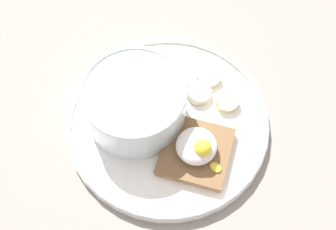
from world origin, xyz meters
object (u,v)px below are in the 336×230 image
at_px(toast_slice, 196,152).
at_px(banana_slice_back, 186,76).
at_px(oatmeal_bowl, 135,103).
at_px(poached_egg, 197,147).
at_px(banana_slice_front, 199,93).
at_px(banana_slice_left, 209,77).
at_px(banana_slice_right, 227,100).

height_order(toast_slice, banana_slice_back, banana_slice_back).
height_order(oatmeal_bowl, poached_egg, oatmeal_bowl).
xyz_separation_m(banana_slice_front, banana_slice_back, (-0.02, 0.03, 0.00)).
bearing_deg(oatmeal_bowl, poached_egg, -42.07).
bearing_deg(oatmeal_bowl, banana_slice_left, 24.16).
height_order(toast_slice, banana_slice_right, banana_slice_right).
height_order(poached_egg, banana_slice_front, poached_egg).
distance_m(toast_slice, banana_slice_front, 0.09).
distance_m(toast_slice, poached_egg, 0.02).
bearing_deg(oatmeal_bowl, toast_slice, -41.91).
bearing_deg(poached_egg, oatmeal_bowl, 137.93).
height_order(oatmeal_bowl, toast_slice, oatmeal_bowl).
xyz_separation_m(poached_egg, banana_slice_left, (0.03, 0.12, -0.02)).
xyz_separation_m(oatmeal_bowl, poached_egg, (0.07, -0.07, -0.01)).
bearing_deg(banana_slice_left, oatmeal_bowl, -155.84).
bearing_deg(banana_slice_front, toast_slice, -100.08).
bearing_deg(banana_slice_back, banana_slice_left, -5.07).
bearing_deg(poached_egg, toast_slice, 129.07).
height_order(toast_slice, banana_slice_left, banana_slice_left).
distance_m(poached_egg, banana_slice_right, 0.09).
distance_m(poached_egg, banana_slice_front, 0.09).
xyz_separation_m(poached_egg, banana_slice_right, (0.05, 0.07, -0.02)).
height_order(oatmeal_bowl, banana_slice_right, oatmeal_bowl).
height_order(toast_slice, poached_egg, poached_egg).
relative_size(banana_slice_left, banana_slice_back, 1.02).
distance_m(banana_slice_front, banana_slice_back, 0.03).
bearing_deg(oatmeal_bowl, banana_slice_front, 14.48).
xyz_separation_m(toast_slice, banana_slice_left, (0.03, 0.11, -0.00)).
relative_size(toast_slice, banana_slice_back, 2.54).
relative_size(oatmeal_bowl, toast_slice, 1.19).
bearing_deg(poached_egg, banana_slice_back, 90.39).
bearing_deg(banana_slice_left, toast_slice, -106.53).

